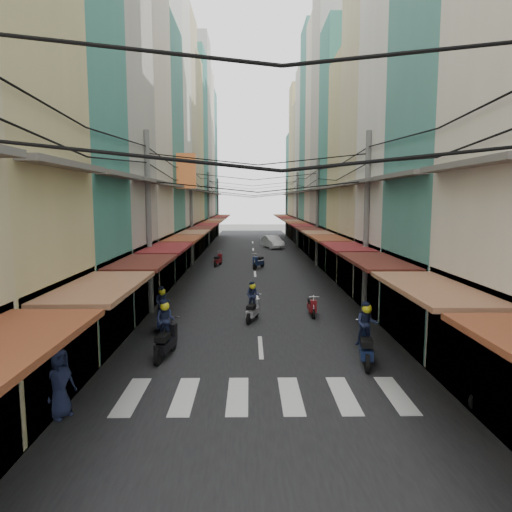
{
  "coord_description": "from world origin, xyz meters",
  "views": [
    {
      "loc": [
        -0.38,
        -17.5,
        5.15
      ],
      "look_at": [
        -0.05,
        5.99,
        2.27
      ],
      "focal_mm": 32.0,
      "sensor_mm": 36.0,
      "label": 1
    }
  ],
  "objects": [
    {
      "name": "utility_poles",
      "position": [
        0.0,
        15.01,
        6.59
      ],
      "size": [
        10.2,
        66.13,
        8.2
      ],
      "color": "slate",
      "rests_on": "ground"
    },
    {
      "name": "white_car",
      "position": [
        2.1,
        31.37,
        0.0
      ],
      "size": [
        5.08,
        3.18,
        1.67
      ],
      "primitive_type": "imported",
      "rotation": [
        0.0,
        0.0,
        0.3
      ],
      "color": "silver",
      "rests_on": "ground"
    },
    {
      "name": "traffic_sign",
      "position": [
        5.1,
        -5.52,
        2.01
      ],
      "size": [
        0.1,
        0.61,
        2.78
      ],
      "color": "slate",
      "rests_on": "ground"
    },
    {
      "name": "building_row_right",
      "position": [
        7.92,
        16.45,
        9.41
      ],
      "size": [
        7.8,
        68.98,
        22.59
      ],
      "color": "#3C8476",
      "rests_on": "ground"
    },
    {
      "name": "road",
      "position": [
        0.0,
        20.0,
        0.01
      ],
      "size": [
        10.0,
        80.0,
        0.02
      ],
      "primitive_type": "cube",
      "color": "black",
      "rests_on": "ground"
    },
    {
      "name": "pedestrians",
      "position": [
        -5.14,
        1.98,
        1.03
      ],
      "size": [
        13.58,
        21.4,
        2.16
      ],
      "color": "#281F2A",
      "rests_on": "ground"
    },
    {
      "name": "moving_scooters",
      "position": [
        -0.64,
        1.89,
        0.55
      ],
      "size": [
        7.62,
        23.5,
        2.0
      ],
      "color": "black",
      "rests_on": "ground"
    },
    {
      "name": "parked_scooters",
      "position": [
        4.56,
        -3.69,
        0.49
      ],
      "size": [
        12.82,
        13.35,
        1.01
      ],
      "color": "black",
      "rests_on": "ground"
    },
    {
      "name": "sidewalk_right",
      "position": [
        6.5,
        20.0,
        0.03
      ],
      "size": [
        3.0,
        80.0,
        0.06
      ],
      "primitive_type": "cube",
      "color": "gray",
      "rests_on": "ground"
    },
    {
      "name": "bicycle",
      "position": [
        6.1,
        2.88,
        0.0
      ],
      "size": [
        1.75,
        1.19,
        1.13
      ],
      "primitive_type": "imported",
      "rotation": [
        0.0,
        0.0,
        1.96
      ],
      "color": "black",
      "rests_on": "ground"
    },
    {
      "name": "sidewalk_left",
      "position": [
        -6.5,
        20.0,
        0.03
      ],
      "size": [
        3.0,
        80.0,
        0.06
      ],
      "primitive_type": "cube",
      "color": "gray",
      "rests_on": "ground"
    },
    {
      "name": "crosswalk",
      "position": [
        -0.0,
        -6.0,
        0.03
      ],
      "size": [
        7.55,
        2.4,
        0.01
      ],
      "color": "silver",
      "rests_on": "ground"
    },
    {
      "name": "ground",
      "position": [
        0.0,
        0.0,
        0.0
      ],
      "size": [
        160.0,
        160.0,
        0.0
      ],
      "primitive_type": "plane",
      "color": "slate",
      "rests_on": "ground"
    },
    {
      "name": "building_row_left",
      "position": [
        -7.92,
        16.56,
        9.78
      ],
      "size": [
        7.8,
        67.67,
        23.7
      ],
      "color": "silver",
      "rests_on": "ground"
    },
    {
      "name": "market_umbrella",
      "position": [
        6.56,
        -3.7,
        1.88
      ],
      "size": [
        2.03,
        2.03,
        2.14
      ],
      "color": "#B2B2B7",
      "rests_on": "ground"
    }
  ]
}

